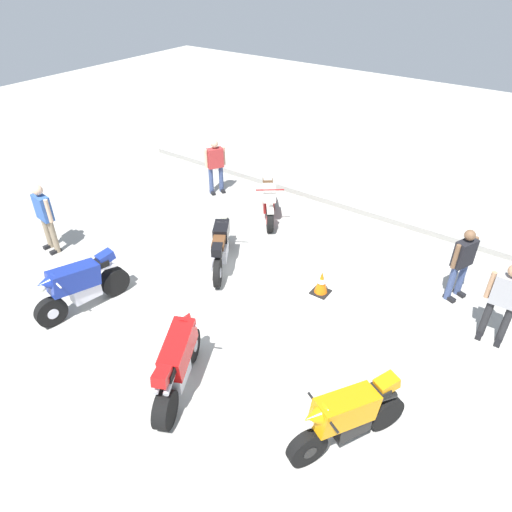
% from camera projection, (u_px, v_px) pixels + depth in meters
% --- Properties ---
extents(ground_plane, '(40.00, 40.00, 0.00)m').
position_uv_depth(ground_plane, '(242.00, 290.00, 9.77)').
color(ground_plane, '#ADAAA3').
extents(curb_edge, '(14.00, 0.30, 0.15)m').
position_uv_depth(curb_edge, '(341.00, 204.00, 12.81)').
color(curb_edge, gray).
rests_on(curb_edge, ground).
extents(motorcycle_blue_sportbike, '(0.70, 1.96, 1.14)m').
position_uv_depth(motorcycle_blue_sportbike, '(80.00, 284.00, 8.95)').
color(motorcycle_blue_sportbike, black).
rests_on(motorcycle_blue_sportbike, ground).
extents(motorcycle_cream_vintage, '(1.31, 1.65, 1.07)m').
position_uv_depth(motorcycle_cream_vintage, '(269.00, 201.00, 12.06)').
color(motorcycle_cream_vintage, black).
rests_on(motorcycle_cream_vintage, ground).
extents(motorcycle_orange_sportbike, '(1.09, 1.82, 1.14)m').
position_uv_depth(motorcycle_orange_sportbike, '(348.00, 416.00, 6.46)').
color(motorcycle_orange_sportbike, black).
rests_on(motorcycle_orange_sportbike, ground).
extents(motorcycle_black_cruiser, '(1.23, 1.83, 1.09)m').
position_uv_depth(motorcycle_black_cruiser, '(221.00, 246.00, 10.20)').
color(motorcycle_black_cruiser, black).
rests_on(motorcycle_black_cruiser, ground).
extents(motorcycle_red_sportbike, '(1.05, 1.84, 1.14)m').
position_uv_depth(motorcycle_red_sportbike, '(178.00, 362.00, 7.30)').
color(motorcycle_red_sportbike, black).
rests_on(motorcycle_red_sportbike, ground).
extents(person_in_red_shirt, '(0.47, 0.58, 1.58)m').
position_uv_depth(person_in_red_shirt, '(215.00, 164.00, 13.08)').
color(person_in_red_shirt, '#384772').
rests_on(person_in_red_shirt, ground).
extents(person_in_gray_shirt, '(0.64, 0.31, 1.65)m').
position_uv_depth(person_in_gray_shirt, '(504.00, 299.00, 8.05)').
color(person_in_gray_shirt, '#262628').
rests_on(person_in_gray_shirt, ground).
extents(person_in_black_shirt, '(0.44, 0.61, 1.59)m').
position_uv_depth(person_in_black_shirt, '(462.00, 261.00, 9.10)').
color(person_in_black_shirt, '#384772').
rests_on(person_in_black_shirt, ground).
extents(person_in_blue_shirt, '(0.65, 0.35, 1.68)m').
position_uv_depth(person_in_blue_shirt, '(45.00, 214.00, 10.51)').
color(person_in_blue_shirt, gray).
rests_on(person_in_blue_shirt, ground).
extents(traffic_cone, '(0.36, 0.36, 0.53)m').
position_uv_depth(traffic_cone, '(321.00, 283.00, 9.54)').
color(traffic_cone, black).
rests_on(traffic_cone, ground).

